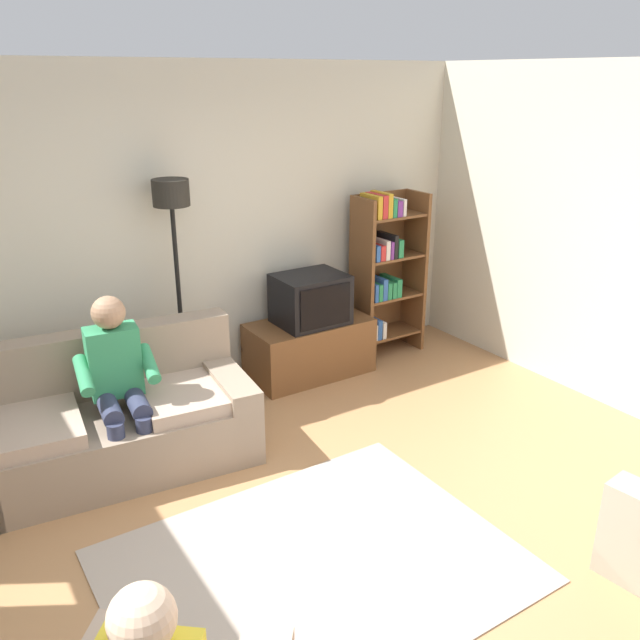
% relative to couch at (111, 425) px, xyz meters
% --- Properties ---
extents(ground_plane, '(12.00, 12.00, 0.00)m').
position_rel_couch_xyz_m(ground_plane, '(0.90, -1.72, -0.31)').
color(ground_plane, '#B27F51').
extents(back_wall_assembly, '(6.20, 0.17, 2.70)m').
position_rel_couch_xyz_m(back_wall_assembly, '(0.90, 0.94, 1.04)').
color(back_wall_assembly, beige).
rests_on(back_wall_assembly, ground_plane).
extents(couch, '(1.98, 1.08, 0.90)m').
position_rel_couch_xyz_m(couch, '(0.00, 0.00, 0.00)').
color(couch, gray).
rests_on(couch, ground_plane).
extents(tv_stand, '(1.10, 0.56, 0.51)m').
position_rel_couch_xyz_m(tv_stand, '(1.94, 0.53, -0.06)').
color(tv_stand, brown).
rests_on(tv_stand, ground_plane).
extents(tv, '(0.60, 0.49, 0.44)m').
position_rel_couch_xyz_m(tv, '(1.94, 0.51, 0.42)').
color(tv, black).
rests_on(tv, tv_stand).
extents(bookshelf, '(0.68, 0.36, 1.59)m').
position_rel_couch_xyz_m(bookshelf, '(2.82, 0.60, 0.54)').
color(bookshelf, brown).
rests_on(bookshelf, ground_plane).
extents(floor_lamp, '(0.28, 0.28, 1.85)m').
position_rel_couch_xyz_m(floor_lamp, '(0.79, 0.63, 1.14)').
color(floor_lamp, black).
rests_on(floor_lamp, ground_plane).
extents(area_rug, '(2.20, 1.70, 0.01)m').
position_rel_couch_xyz_m(area_rug, '(0.63, -1.64, -0.31)').
color(area_rug, '#AD9E8E').
rests_on(area_rug, ground_plane).
extents(person_on_couch, '(0.54, 0.57, 1.24)m').
position_rel_couch_xyz_m(person_on_couch, '(0.06, -0.11, 0.39)').
color(person_on_couch, '#338C59').
rests_on(person_on_couch, ground_plane).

